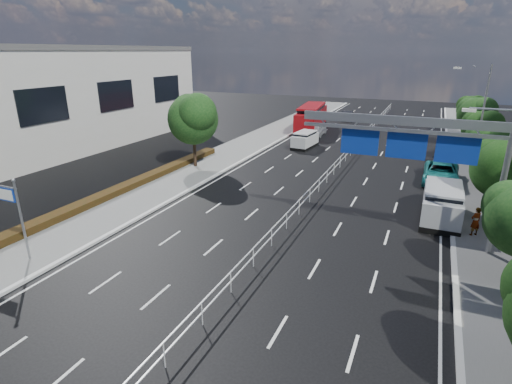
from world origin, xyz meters
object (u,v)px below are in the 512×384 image
at_px(parked_car_teal, 441,173).
at_px(near_car_dark, 347,115).
at_px(white_minivan, 305,140).
at_px(silver_minivan, 442,203).
at_px(overhead_gantry, 422,142).
at_px(toilet_sign, 12,205).
at_px(red_bus, 311,117).
at_px(pedestrian_a, 476,221).
at_px(near_car_silver, 316,129).
at_px(parked_car_dark, 441,171).

bearing_deg(parked_car_teal, near_car_dark, 115.42).
xyz_separation_m(white_minivan, silver_minivan, (13.57, -15.55, 0.21)).
xyz_separation_m(overhead_gantry, near_car_dark, (-11.60, 40.03, -4.90)).
bearing_deg(near_car_dark, toilet_sign, 78.77).
bearing_deg(white_minivan, silver_minivan, -43.79).
height_order(overhead_gantry, red_bus, overhead_gantry).
height_order(parked_car_teal, pedestrian_a, pedestrian_a).
xyz_separation_m(near_car_dark, parked_car_teal, (13.16, -28.09, 0.08)).
relative_size(toilet_sign, near_car_dark, 1.01).
height_order(near_car_dark, parked_car_teal, parked_car_teal).
distance_m(near_car_dark, silver_minivan, 38.41).
distance_m(red_bus, parked_car_teal, 23.60).
relative_size(silver_minivan, parked_car_teal, 0.92).
xyz_separation_m(silver_minivan, parked_car_teal, (0.00, 8.00, -0.28)).
bearing_deg(near_car_dark, red_bus, 71.69).
bearing_deg(red_bus, parked_car_teal, -54.42).
distance_m(toilet_sign, white_minivan, 30.16).
height_order(near_car_silver, near_car_dark, near_car_silver).
bearing_deg(overhead_gantry, white_minivan, 121.63).
bearing_deg(white_minivan, overhead_gantry, -53.27).
height_order(silver_minivan, parked_car_dark, silver_minivan).
distance_m(near_car_dark, parked_car_dark, 30.19).
bearing_deg(toilet_sign, overhead_gantry, 29.60).
distance_m(near_car_silver, pedestrian_a, 29.05).
height_order(near_car_silver, silver_minivan, silver_minivan).
bearing_deg(white_minivan, near_car_silver, 100.52).
xyz_separation_m(overhead_gantry, parked_car_teal, (1.56, 11.95, -4.82)).
distance_m(toilet_sign, near_car_silver, 36.68).
relative_size(toilet_sign, near_car_silver, 0.91).
xyz_separation_m(overhead_gantry, silver_minivan, (1.56, 3.95, -4.54)).
height_order(overhead_gantry, near_car_silver, overhead_gantry).
distance_m(red_bus, parked_car_dark, 22.93).
bearing_deg(red_bus, parked_car_dark, -52.88).
distance_m(near_car_silver, parked_car_teal, 20.13).
bearing_deg(near_car_dark, near_car_silver, 81.38).
bearing_deg(parked_car_dark, white_minivan, 155.35).
xyz_separation_m(white_minivan, parked_car_teal, (13.57, -7.55, -0.07)).
xyz_separation_m(near_car_silver, silver_minivan, (14.21, -22.26, 0.25)).
bearing_deg(overhead_gantry, silver_minivan, 68.44).
height_order(toilet_sign, white_minivan, toilet_sign).
bearing_deg(parked_car_dark, pedestrian_a, -79.55).
height_order(red_bus, pedestrian_a, red_bus).
xyz_separation_m(white_minivan, parked_car_dark, (13.57, -6.63, -0.16)).
relative_size(toilet_sign, silver_minivan, 0.83).
bearing_deg(overhead_gantry, parked_car_dark, 83.09).
distance_m(overhead_gantry, white_minivan, 23.38).
xyz_separation_m(overhead_gantry, pedestrian_a, (3.30, 1.93, -4.63)).
bearing_deg(near_car_silver, pedestrian_a, 121.27).
bearing_deg(white_minivan, pedestrian_a, -43.82).
bearing_deg(pedestrian_a, overhead_gantry, -8.39).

